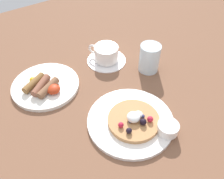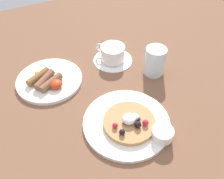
% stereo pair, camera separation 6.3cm
% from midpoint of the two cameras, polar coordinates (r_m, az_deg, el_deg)
% --- Properties ---
extents(ground_plane, '(1.99, 1.59, 0.03)m').
position_cam_midpoint_polar(ground_plane, '(0.74, -3.60, -5.46)').
color(ground_plane, brown).
extents(pancake_plate, '(0.25, 0.25, 0.01)m').
position_cam_midpoint_polar(pancake_plate, '(0.69, 1.85, -7.66)').
color(pancake_plate, white).
rests_on(pancake_plate, ground_plane).
extents(pancake_with_berries, '(0.15, 0.15, 0.04)m').
position_cam_midpoint_polar(pancake_with_berries, '(0.68, 2.62, -7.45)').
color(pancake_with_berries, tan).
rests_on(pancake_with_berries, pancake_plate).
extents(syrup_ramekin, '(0.06, 0.06, 0.03)m').
position_cam_midpoint_polar(syrup_ramekin, '(0.66, 10.58, -9.19)').
color(syrup_ramekin, white).
rests_on(syrup_ramekin, pancake_plate).
extents(breakfast_plate, '(0.22, 0.22, 0.01)m').
position_cam_midpoint_polar(breakfast_plate, '(0.83, -17.72, 0.84)').
color(breakfast_plate, white).
rests_on(breakfast_plate, ground_plane).
extents(fried_breakfast, '(0.12, 0.13, 0.03)m').
position_cam_midpoint_polar(fried_breakfast, '(0.81, -18.52, 0.82)').
color(fried_breakfast, brown).
rests_on(fried_breakfast, breakfast_plate).
extents(coffee_saucer, '(0.14, 0.14, 0.01)m').
position_cam_midpoint_polar(coffee_saucer, '(0.90, -3.35, 6.99)').
color(coffee_saucer, white).
rests_on(coffee_saucer, ground_plane).
extents(coffee_cup, '(0.09, 0.11, 0.06)m').
position_cam_midpoint_polar(coffee_cup, '(0.88, -3.52, 8.65)').
color(coffee_cup, white).
rests_on(coffee_cup, coffee_saucer).
extents(water_glass, '(0.07, 0.07, 0.10)m').
position_cam_midpoint_polar(water_glass, '(0.84, 6.83, 7.42)').
color(water_glass, silver).
rests_on(water_glass, ground_plane).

